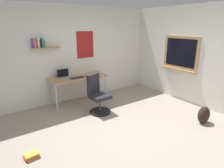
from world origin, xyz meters
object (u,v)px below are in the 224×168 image
desk (79,80)px  laptop (64,76)px  keyboard (77,78)px  office_chair (98,97)px  computer_mouse (86,76)px  book_stack_on_floor (32,156)px  coffee_mug (101,72)px  backpack (204,115)px

desk → laptop: bearing=157.6°
desk → keyboard: size_ratio=4.26×
office_chair → computer_mouse: size_ratio=9.13×
office_chair → laptop: bearing=115.2°
laptop → desk: bearing=-22.4°
keyboard → desk: bearing=44.0°
keyboard → book_stack_on_floor: keyboard is taller
desk → coffee_mug: size_ratio=17.12×
keyboard → backpack: size_ratio=0.95×
office_chair → computer_mouse: bearing=82.8°
desk → coffee_mug: 0.70m
keyboard → book_stack_on_floor: 2.39m
office_chair → keyboard: 0.85m
keyboard → computer_mouse: 0.28m
keyboard → computer_mouse: bearing=0.0°
keyboard → backpack: keyboard is taller
office_chair → keyboard: size_ratio=2.57×
office_chair → backpack: bearing=-48.2°
computer_mouse → coffee_mug: (0.49, 0.05, 0.03)m
desk → computer_mouse: (0.20, -0.08, 0.09)m
backpack → book_stack_on_floor: (-3.42, 0.95, -0.15)m
desk → office_chair: bearing=-82.7°
office_chair → computer_mouse: (0.10, 0.76, 0.35)m
desk → book_stack_on_floor: (-1.69, -1.70, -0.62)m
office_chair → computer_mouse: 0.84m
coffee_mug → book_stack_on_floor: coffee_mug is taller
desk → computer_mouse: size_ratio=15.15×
keyboard → computer_mouse: size_ratio=3.56×
backpack → office_chair: bearing=131.8°
coffee_mug → book_stack_on_floor: bearing=-144.7°
desk → coffee_mug: (0.69, -0.03, 0.12)m
office_chair → backpack: (1.63, -1.82, -0.21)m
coffee_mug → backpack: bearing=-68.3°
computer_mouse → keyboard: bearing=180.0°
computer_mouse → backpack: computer_mouse is taller
laptop → keyboard: bearing=-38.8°
backpack → book_stack_on_floor: bearing=164.5°
office_chair → keyboard: office_chair is taller
office_chair → laptop: 1.15m
office_chair → backpack: office_chair is taller
office_chair → keyboard: (-0.18, 0.76, 0.34)m
office_chair → laptop: (-0.46, 0.98, 0.38)m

